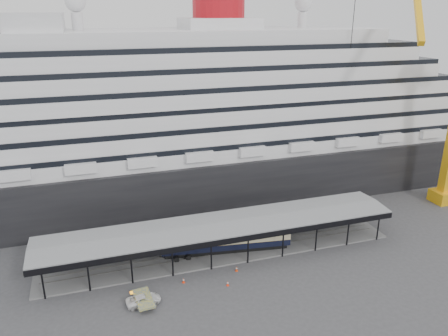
% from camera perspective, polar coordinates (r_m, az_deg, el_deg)
% --- Properties ---
extents(ground, '(200.00, 200.00, 0.00)m').
position_cam_1_polar(ground, '(66.60, 1.02, -13.04)').
color(ground, '#3E3E40').
rests_on(ground, ground).
extents(cruise_ship, '(130.00, 30.00, 43.90)m').
position_cam_1_polar(cruise_ship, '(88.63, -5.63, 8.16)').
color(cruise_ship, black).
rests_on(cruise_ship, ground).
extents(platform_canopy, '(56.00, 9.18, 5.30)m').
position_cam_1_polar(platform_canopy, '(69.46, -0.32, -9.27)').
color(platform_canopy, slate).
rests_on(platform_canopy, ground).
extents(port_truck, '(4.68, 2.48, 1.25)m').
position_cam_1_polar(port_truck, '(60.41, -10.47, -16.56)').
color(port_truck, white).
rests_on(port_truck, ground).
extents(pullman_carriage, '(20.58, 5.43, 20.04)m').
position_cam_1_polar(pullman_carriage, '(69.61, 0.27, -9.12)').
color(pullman_carriage, black).
rests_on(pullman_carriage, ground).
extents(traffic_cone_left, '(0.48, 0.48, 0.74)m').
position_cam_1_polar(traffic_cone_left, '(63.75, -5.31, -14.41)').
color(traffic_cone_left, '#FB370D').
rests_on(traffic_cone_left, ground).
extents(traffic_cone_mid, '(0.42, 0.42, 0.71)m').
position_cam_1_polar(traffic_cone_mid, '(62.92, 0.49, -14.84)').
color(traffic_cone_mid, '#FA330D').
rests_on(traffic_cone_mid, ground).
extents(traffic_cone_right, '(0.52, 0.52, 0.77)m').
position_cam_1_polar(traffic_cone_right, '(65.94, 1.65, -13.02)').
color(traffic_cone_right, '#E03D0C').
rests_on(traffic_cone_right, ground).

